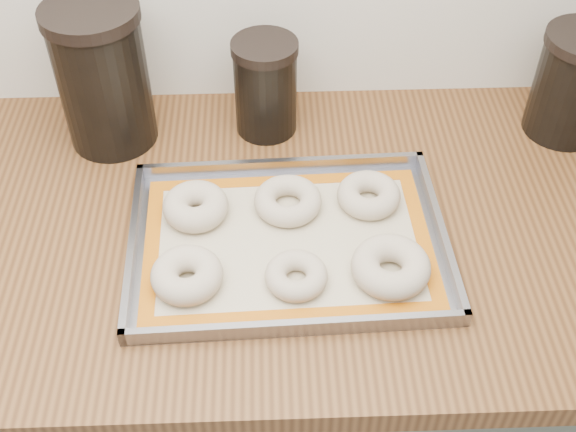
{
  "coord_description": "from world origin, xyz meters",
  "views": [
    {
      "loc": [
        -0.18,
        0.9,
        1.68
      ],
      "look_at": [
        -0.15,
        1.62,
        0.96
      ],
      "focal_mm": 45.0,
      "sensor_mm": 36.0,
      "label": 1
    }
  ],
  "objects_px": {
    "bagel_front_right": "(391,267)",
    "canister_left": "(103,76)",
    "canister_mid": "(266,87)",
    "bagel_front_left": "(187,275)",
    "canister_right": "(574,84)",
    "bagel_front_mid": "(296,276)",
    "bagel_back_left": "(196,206)",
    "baking_tray": "(288,241)",
    "bagel_back_right": "(369,195)",
    "bagel_back_mid": "(288,201)"
  },
  "relations": [
    {
      "from": "baking_tray",
      "to": "bagel_back_left",
      "type": "height_order",
      "value": "bagel_back_left"
    },
    {
      "from": "bagel_back_right",
      "to": "canister_right",
      "type": "distance_m",
      "value": 0.4
    },
    {
      "from": "baking_tray",
      "to": "bagel_back_mid",
      "type": "relative_size",
      "value": 4.56
    },
    {
      "from": "baking_tray",
      "to": "canister_left",
      "type": "xyz_separation_m",
      "value": [
        -0.29,
        0.26,
        0.12
      ]
    },
    {
      "from": "baking_tray",
      "to": "canister_right",
      "type": "bearing_deg",
      "value": 28.02
    },
    {
      "from": "bagel_back_right",
      "to": "canister_right",
      "type": "height_order",
      "value": "canister_right"
    },
    {
      "from": "bagel_back_right",
      "to": "canister_right",
      "type": "relative_size",
      "value": 0.53
    },
    {
      "from": "bagel_front_right",
      "to": "canister_mid",
      "type": "height_order",
      "value": "canister_mid"
    },
    {
      "from": "canister_left",
      "to": "canister_right",
      "type": "relative_size",
      "value": 1.32
    },
    {
      "from": "bagel_back_left",
      "to": "canister_right",
      "type": "distance_m",
      "value": 0.65
    },
    {
      "from": "bagel_back_right",
      "to": "canister_mid",
      "type": "height_order",
      "value": "canister_mid"
    },
    {
      "from": "bagel_back_right",
      "to": "canister_right",
      "type": "xyz_separation_m",
      "value": [
        0.36,
        0.18,
        0.07
      ]
    },
    {
      "from": "canister_right",
      "to": "bagel_back_right",
      "type": "bearing_deg",
      "value": -153.41
    },
    {
      "from": "bagel_front_right",
      "to": "canister_left",
      "type": "bearing_deg",
      "value": 142.17
    },
    {
      "from": "bagel_front_mid",
      "to": "canister_right",
      "type": "relative_size",
      "value": 0.47
    },
    {
      "from": "bagel_front_left",
      "to": "bagel_back_left",
      "type": "relative_size",
      "value": 1.01
    },
    {
      "from": "bagel_front_mid",
      "to": "canister_mid",
      "type": "xyz_separation_m",
      "value": [
        -0.04,
        0.36,
        0.07
      ]
    },
    {
      "from": "canister_left",
      "to": "canister_mid",
      "type": "xyz_separation_m",
      "value": [
        0.26,
        0.02,
        -0.04
      ]
    },
    {
      "from": "bagel_front_right",
      "to": "canister_mid",
      "type": "bearing_deg",
      "value": 115.69
    },
    {
      "from": "bagel_front_mid",
      "to": "bagel_back_left",
      "type": "relative_size",
      "value": 0.88
    },
    {
      "from": "bagel_back_left",
      "to": "bagel_back_mid",
      "type": "relative_size",
      "value": 0.96
    },
    {
      "from": "bagel_back_right",
      "to": "canister_right",
      "type": "bearing_deg",
      "value": 26.59
    },
    {
      "from": "bagel_back_mid",
      "to": "bagel_back_left",
      "type": "bearing_deg",
      "value": -175.74
    },
    {
      "from": "bagel_front_right",
      "to": "canister_left",
      "type": "distance_m",
      "value": 0.55
    },
    {
      "from": "canister_right",
      "to": "canister_left",
      "type": "bearing_deg",
      "value": 179.54
    },
    {
      "from": "bagel_front_left",
      "to": "bagel_front_mid",
      "type": "xyz_separation_m",
      "value": [
        0.15,
        -0.0,
        -0.0
      ]
    },
    {
      "from": "baking_tray",
      "to": "bagel_front_right",
      "type": "xyz_separation_m",
      "value": [
        0.14,
        -0.07,
        0.02
      ]
    },
    {
      "from": "baking_tray",
      "to": "bagel_back_mid",
      "type": "distance_m",
      "value": 0.07
    },
    {
      "from": "bagel_front_left",
      "to": "canister_mid",
      "type": "height_order",
      "value": "canister_mid"
    },
    {
      "from": "baking_tray",
      "to": "bagel_front_mid",
      "type": "height_order",
      "value": "bagel_front_mid"
    },
    {
      "from": "baking_tray",
      "to": "canister_left",
      "type": "distance_m",
      "value": 0.41
    },
    {
      "from": "bagel_front_mid",
      "to": "bagel_back_mid",
      "type": "xyz_separation_m",
      "value": [
        -0.01,
        0.15,
        0.0
      ]
    },
    {
      "from": "bagel_back_mid",
      "to": "canister_right",
      "type": "distance_m",
      "value": 0.52
    },
    {
      "from": "bagel_back_right",
      "to": "canister_mid",
      "type": "relative_size",
      "value": 0.58
    },
    {
      "from": "bagel_front_right",
      "to": "bagel_front_mid",
      "type": "bearing_deg",
      "value": -176.72
    },
    {
      "from": "canister_mid",
      "to": "canister_right",
      "type": "relative_size",
      "value": 0.91
    },
    {
      "from": "canister_mid",
      "to": "canister_right",
      "type": "height_order",
      "value": "canister_right"
    },
    {
      "from": "bagel_front_mid",
      "to": "bagel_back_mid",
      "type": "bearing_deg",
      "value": 92.43
    },
    {
      "from": "canister_left",
      "to": "canister_mid",
      "type": "relative_size",
      "value": 1.45
    },
    {
      "from": "baking_tray",
      "to": "canister_mid",
      "type": "relative_size",
      "value": 2.8
    },
    {
      "from": "canister_left",
      "to": "canister_mid",
      "type": "height_order",
      "value": "canister_left"
    },
    {
      "from": "bagel_front_mid",
      "to": "canister_mid",
      "type": "height_order",
      "value": "canister_mid"
    },
    {
      "from": "bagel_front_mid",
      "to": "bagel_front_right",
      "type": "bearing_deg",
      "value": 3.28
    },
    {
      "from": "bagel_back_left",
      "to": "bagel_back_mid",
      "type": "xyz_separation_m",
      "value": [
        0.14,
        0.01,
        -0.0
      ]
    },
    {
      "from": "baking_tray",
      "to": "bagel_front_right",
      "type": "distance_m",
      "value": 0.16
    },
    {
      "from": "bagel_front_left",
      "to": "canister_right",
      "type": "distance_m",
      "value": 0.71
    },
    {
      "from": "bagel_front_left",
      "to": "baking_tray",
      "type": "bearing_deg",
      "value": 27.41
    },
    {
      "from": "canister_mid",
      "to": "canister_right",
      "type": "bearing_deg",
      "value": -2.53
    },
    {
      "from": "baking_tray",
      "to": "bagel_front_mid",
      "type": "distance_m",
      "value": 0.08
    },
    {
      "from": "canister_mid",
      "to": "bagel_back_mid",
      "type": "bearing_deg",
      "value": -81.87
    }
  ]
}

